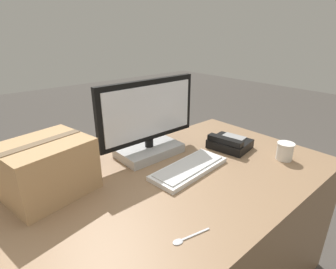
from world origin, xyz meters
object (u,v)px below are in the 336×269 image
Objects in this scene: desk_phone at (229,143)px; cardboard_box at (47,168)px; paper_cup_right at (285,151)px; spoon at (185,239)px; monitor at (149,126)px; keyboard at (189,168)px.

cardboard_box is at bearing 157.20° from desk_phone.
paper_cup_right is 0.78m from spoon.
monitor is 0.71m from paper_cup_right.
desk_phone is at bearing -141.78° from spoon.
paper_cup_right is at bearing -32.90° from keyboard.
monitor is 1.38× the size of keyboard.
monitor is at bearing -105.10° from spoon.
paper_cup_right is (0.45, -0.24, 0.03)m from keyboard.
keyboard is at bearing -124.97° from spoon.
cardboard_box reaches higher than spoon.
cardboard_box is (-0.23, 0.55, 0.11)m from spoon.
spoon is at bearing -142.19° from keyboard.
paper_cup_right reaches higher than desk_phone.
paper_cup_right is 0.65× the size of spoon.
keyboard is 0.44m from spoon.
desk_phone is at bearing -30.74° from monitor.
desk_phone is 0.65× the size of cardboard_box.
monitor is at bearing 91.91° from keyboard.
desk_phone is (0.35, 0.03, 0.02)m from keyboard.
monitor is 0.52m from cardboard_box.
monitor is 0.47m from desk_phone.
cardboard_box reaches higher than desk_phone.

